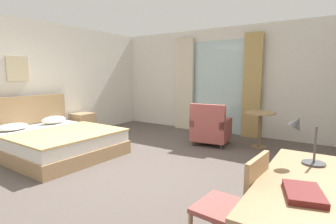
% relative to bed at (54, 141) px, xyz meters
% --- Properties ---
extents(ground, '(6.51, 7.74, 0.10)m').
position_rel_bed_xyz_m(ground, '(1.77, 0.01, -0.31)').
color(ground, '#564C47').
extents(wall_back, '(6.11, 0.12, 2.67)m').
position_rel_bed_xyz_m(wall_back, '(1.77, 3.62, 1.08)').
color(wall_back, silver).
rests_on(wall_back, ground).
extents(wall_left, '(0.12, 7.34, 2.67)m').
position_rel_bed_xyz_m(wall_left, '(-1.23, 0.01, 1.08)').
color(wall_left, silver).
rests_on(wall_left, ground).
extents(balcony_glass_door, '(1.41, 0.02, 2.35)m').
position_rel_bed_xyz_m(balcony_glass_door, '(1.75, 3.54, 0.92)').
color(balcony_glass_door, silver).
rests_on(balcony_glass_door, ground).
extents(curtain_panel_left, '(0.54, 0.10, 2.47)m').
position_rel_bed_xyz_m(curtain_panel_left, '(0.83, 3.44, 0.98)').
color(curtain_panel_left, beige).
rests_on(curtain_panel_left, ground).
extents(curtain_panel_right, '(0.43, 0.10, 2.47)m').
position_rel_bed_xyz_m(curtain_panel_right, '(2.68, 3.44, 0.98)').
color(curtain_panel_right, tan).
rests_on(curtain_panel_right, ground).
extents(bed, '(2.21, 1.82, 1.05)m').
position_rel_bed_xyz_m(bed, '(0.00, 0.00, 0.00)').
color(bed, tan).
rests_on(bed, ground).
extents(nightstand, '(0.47, 0.47, 0.54)m').
position_rel_bed_xyz_m(nightstand, '(-0.88, 1.34, 0.02)').
color(nightstand, tan).
rests_on(nightstand, ground).
extents(writing_desk, '(0.63, 1.50, 0.78)m').
position_rel_bed_xyz_m(writing_desk, '(4.33, -0.86, 0.43)').
color(writing_desk, tan).
rests_on(writing_desk, ground).
extents(desk_chair, '(0.49, 0.46, 0.92)m').
position_rel_bed_xyz_m(desk_chair, '(3.88, -0.95, 0.26)').
color(desk_chair, '#9E4C47').
rests_on(desk_chair, ground).
extents(desk_lamp, '(0.30, 0.21, 0.41)m').
position_rel_bed_xyz_m(desk_lamp, '(4.23, -0.49, 0.76)').
color(desk_lamp, '#4C4C51').
rests_on(desk_lamp, writing_desk).
extents(closed_book, '(0.28, 0.35, 0.04)m').
position_rel_bed_xyz_m(closed_book, '(4.32, -1.12, 0.54)').
color(closed_book, maroon).
rests_on(closed_book, writing_desk).
extents(armchair_by_window, '(0.82, 0.80, 0.90)m').
position_rel_bed_xyz_m(armchair_by_window, '(2.17, 2.26, 0.10)').
color(armchair_by_window, '#9E4C47').
rests_on(armchair_by_window, ground).
extents(round_cafe_table, '(0.61, 0.61, 0.74)m').
position_rel_bed_xyz_m(round_cafe_table, '(3.11, 2.62, 0.28)').
color(round_cafe_table, tan).
rests_on(round_cafe_table, ground).
extents(framed_picture, '(0.03, 0.45, 0.51)m').
position_rel_bed_xyz_m(framed_picture, '(-1.15, -0.00, 1.36)').
color(framed_picture, beige).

